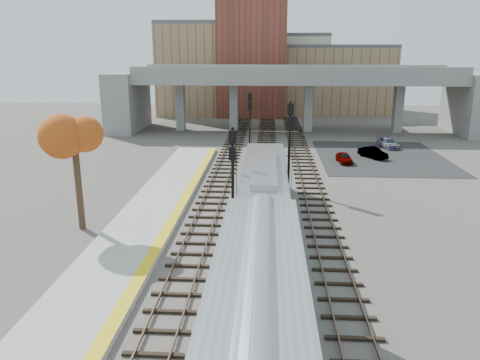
% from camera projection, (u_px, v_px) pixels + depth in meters
% --- Properties ---
extents(ground, '(160.00, 160.00, 0.00)m').
position_uv_depth(ground, '(245.00, 261.00, 26.91)').
color(ground, '#47423D').
rests_on(ground, ground).
extents(platform, '(4.50, 60.00, 0.35)m').
position_uv_depth(platform, '(121.00, 255.00, 27.29)').
color(platform, '#9E9E99').
rests_on(platform, ground).
extents(yellow_strip, '(0.70, 60.00, 0.01)m').
position_uv_depth(yellow_strip, '(153.00, 253.00, 27.13)').
color(yellow_strip, yellow).
rests_on(yellow_strip, platform).
extents(tracks, '(10.70, 95.00, 0.25)m').
position_uv_depth(tracks, '(264.00, 195.00, 38.85)').
color(tracks, black).
rests_on(tracks, ground).
extents(overpass, '(54.00, 12.00, 9.50)m').
position_uv_depth(overpass, '(295.00, 92.00, 68.30)').
color(overpass, slate).
rests_on(overpass, ground).
extents(buildings_far, '(43.00, 21.00, 20.60)m').
position_uv_depth(buildings_far, '(270.00, 71.00, 88.69)').
color(buildings_far, '#907353').
rests_on(buildings_far, ground).
extents(parking_lot, '(14.00, 18.00, 0.04)m').
position_uv_depth(parking_lot, '(381.00, 157.00, 52.98)').
color(parking_lot, black).
rests_on(parking_lot, ground).
extents(locomotive, '(3.02, 19.05, 4.10)m').
position_uv_depth(locomotive, '(264.00, 195.00, 31.59)').
color(locomotive, '#A8AAB2').
rests_on(locomotive, ground).
extents(signal_mast_near, '(0.60, 0.64, 6.92)m').
position_uv_depth(signal_mast_near, '(233.00, 180.00, 31.00)').
color(signal_mast_near, '#9E9E99').
rests_on(signal_mast_near, ground).
extents(signal_mast_mid, '(0.60, 0.64, 7.67)m').
position_uv_depth(signal_mast_mid, '(289.00, 146.00, 39.45)').
color(signal_mast_mid, '#9E9E99').
rests_on(signal_mast_mid, ground).
extents(signal_mast_far, '(0.60, 0.64, 6.84)m').
position_uv_depth(signal_mast_far, '(250.00, 121.00, 56.95)').
color(signal_mast_far, '#9E9E99').
rests_on(signal_mast_far, ground).
extents(tree, '(3.60, 3.60, 8.63)m').
position_uv_depth(tree, '(74.00, 136.00, 30.11)').
color(tree, '#382619').
rests_on(tree, ground).
extents(car_a, '(1.64, 3.36, 1.10)m').
position_uv_depth(car_a, '(344.00, 158.00, 49.99)').
color(car_a, '#99999E').
rests_on(car_a, parking_lot).
extents(car_b, '(3.01, 3.76, 1.20)m').
position_uv_depth(car_b, '(373.00, 153.00, 52.17)').
color(car_b, '#99999E').
rests_on(car_b, parking_lot).
extents(car_c, '(2.36, 4.23, 1.16)m').
position_uv_depth(car_c, '(388.00, 143.00, 57.74)').
color(car_c, '#99999E').
rests_on(car_c, parking_lot).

